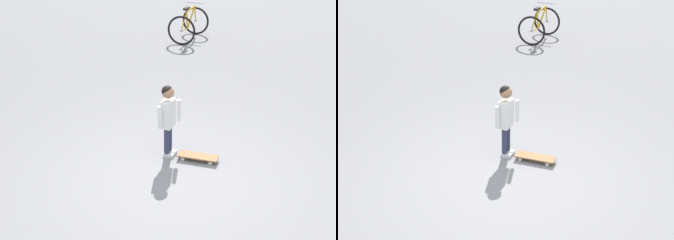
{
  "view_description": "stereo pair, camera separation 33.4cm",
  "coord_description": "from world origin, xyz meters",
  "views": [
    {
      "loc": [
        -2.9,
        4.64,
        3.53
      ],
      "look_at": [
        0.48,
        -0.6,
        0.55
      ],
      "focal_mm": 52.99,
      "sensor_mm": 36.0,
      "label": 1
    },
    {
      "loc": [
        -3.17,
        4.45,
        3.53
      ],
      "look_at": [
        0.48,
        -0.6,
        0.55
      ],
      "focal_mm": 52.99,
      "sensor_mm": 36.0,
      "label": 2
    }
  ],
  "objects": [
    {
      "name": "bicycle_near",
      "position": [
        3.21,
        -5.79,
        0.38
      ],
      "size": [
        0.89,
        1.18,
        0.85
      ],
      "color": "black",
      "rests_on": "ground"
    },
    {
      "name": "ground_plane",
      "position": [
        0.0,
        0.0,
        0.0
      ],
      "size": [
        50.0,
        50.0,
        0.0
      ],
      "primitive_type": "plane",
      "color": "gray"
    },
    {
      "name": "skateboard",
      "position": [
        0.04,
        -0.69,
        0.06
      ],
      "size": [
        0.6,
        0.34,
        0.07
      ],
      "color": "olive",
      "rests_on": "ground"
    },
    {
      "name": "child_person",
      "position": [
        0.48,
        -0.6,
        0.66
      ],
      "size": [
        0.21,
        0.4,
        1.06
      ],
      "color": "#2D3351",
      "rests_on": "ground"
    }
  ]
}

